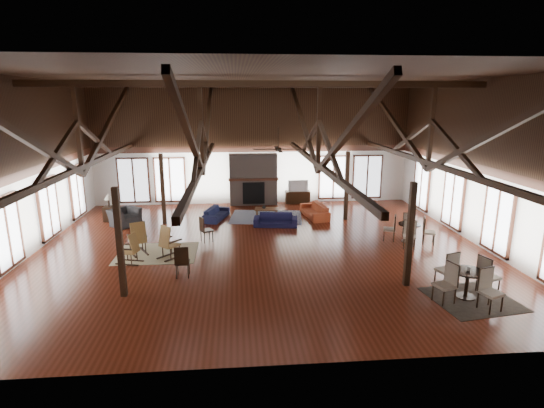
{
  "coord_description": "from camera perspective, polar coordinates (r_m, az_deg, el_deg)",
  "views": [
    {
      "loc": [
        -0.86,
        -14.53,
        5.26
      ],
      "look_at": [
        0.47,
        1.0,
        1.4
      ],
      "focal_mm": 28.0,
      "sensor_mm": 36.0,
      "label": 1
    }
  ],
  "objects": [
    {
      "name": "wall_front",
      "position": [
        7.91,
        1.55,
        -2.68
      ],
      "size": [
        16.0,
        0.02,
        6.0
      ],
      "primitive_type": "cube",
      "color": "white",
      "rests_on": "floor"
    },
    {
      "name": "side_table_lamp",
      "position": [
        20.08,
        -21.01,
        -0.82
      ],
      "size": [
        0.49,
        0.49,
        1.25
      ],
      "color": "black",
      "rests_on": "floor"
    },
    {
      "name": "floor",
      "position": [
        15.48,
        -1.43,
        -5.95
      ],
      "size": [
        16.0,
        16.0,
        0.0
      ],
      "primitive_type": "plane",
      "color": "#592012",
      "rests_on": "ground"
    },
    {
      "name": "sofa_navy_front",
      "position": [
        18.03,
        0.49,
        -2.15
      ],
      "size": [
        1.92,
        0.96,
        0.54
      ],
      "primitive_type": "imported",
      "rotation": [
        0.0,
        0.0,
        -0.14
      ],
      "color": "#16153B",
      "rests_on": "floor"
    },
    {
      "name": "side_chair_b",
      "position": [
        13.1,
        -12.01,
        -7.32
      ],
      "size": [
        0.43,
        0.43,
        1.0
      ],
      "rotation": [
        0.0,
        0.0,
        0.01
      ],
      "color": "black",
      "rests_on": "floor"
    },
    {
      "name": "cup_near",
      "position": [
        12.67,
        24.89,
        -7.96
      ],
      "size": [
        0.14,
        0.14,
        0.09
      ],
      "primitive_type": "imported",
      "rotation": [
        0.0,
        0.0,
        0.36
      ],
      "color": "#B2B2B2",
      "rests_on": "cafe_table_near"
    },
    {
      "name": "ceiling",
      "position": [
        14.58,
        -1.58,
        16.82
      ],
      "size": [
        16.0,
        14.0,
        0.02
      ],
      "primitive_type": "cube",
      "color": "black",
      "rests_on": "wall_back"
    },
    {
      "name": "rocking_chair_a",
      "position": [
        15.44,
        -17.57,
        -4.5
      ],
      "size": [
        0.86,
        1.03,
        1.18
      ],
      "rotation": [
        0.0,
        0.0,
        0.49
      ],
      "color": "olive",
      "rests_on": "floor"
    },
    {
      "name": "armchair",
      "position": [
        19.19,
        -19.21,
        -1.66
      ],
      "size": [
        1.46,
        1.48,
        0.73
      ],
      "primitive_type": "imported",
      "rotation": [
        0.0,
        0.0,
        0.92
      ],
      "color": "#29292B",
      "rests_on": "floor"
    },
    {
      "name": "rocking_chair_b",
      "position": [
        14.78,
        -13.81,
        -5.11
      ],
      "size": [
        0.96,
        0.98,
        1.16
      ],
      "rotation": [
        0.0,
        0.0,
        -0.76
      ],
      "color": "olive",
      "rests_on": "floor"
    },
    {
      "name": "vase",
      "position": [
        19.33,
        -1.09,
        -0.35
      ],
      "size": [
        0.22,
        0.22,
        0.18
      ],
      "primitive_type": "imported",
      "rotation": [
        0.0,
        0.0,
        0.33
      ],
      "color": "#B2B2B2",
      "rests_on": "coffee_table"
    },
    {
      "name": "sofa_navy_left",
      "position": [
        19.24,
        -7.5,
        -1.27
      ],
      "size": [
        1.89,
        1.19,
        0.52
      ],
      "primitive_type": "imported",
      "rotation": [
        0.0,
        0.0,
        1.26
      ],
      "color": "#141738",
      "rests_on": "floor"
    },
    {
      "name": "cup_far",
      "position": [
        16.72,
        18.27,
        -2.42
      ],
      "size": [
        0.15,
        0.15,
        0.09
      ],
      "primitive_type": "imported",
      "rotation": [
        0.0,
        0.0,
        -0.28
      ],
      "color": "#B2B2B2",
      "rests_on": "cafe_table_far"
    },
    {
      "name": "fireplace",
      "position": [
        21.59,
        -2.54,
        3.31
      ],
      "size": [
        2.5,
        0.69,
        2.6
      ],
      "color": "#6D5C53",
      "rests_on": "floor"
    },
    {
      "name": "ceiling_fan",
      "position": [
        13.69,
        0.84,
        7.51
      ],
      "size": [
        1.6,
        1.6,
        0.75
      ],
      "color": "black",
      "rests_on": "roof_truss"
    },
    {
      "name": "sofa_orange",
      "position": [
        19.52,
        5.75,
        -0.87
      ],
      "size": [
        2.15,
        1.09,
        0.6
      ],
      "primitive_type": "imported",
      "rotation": [
        0.0,
        0.0,
        -1.43
      ],
      "color": "#A13D1F",
      "rests_on": "floor"
    },
    {
      "name": "wall_left",
      "position": [
        16.35,
        -30.82,
        4.01
      ],
      "size": [
        0.02,
        14.0,
        6.0
      ],
      "primitive_type": "cube",
      "color": "white",
      "rests_on": "floor"
    },
    {
      "name": "television",
      "position": [
        21.95,
        3.48,
        2.5
      ],
      "size": [
        1.03,
        0.17,
        0.59
      ],
      "primitive_type": "imported",
      "rotation": [
        0.0,
        0.0,
        0.03
      ],
      "color": "#B2B2B2",
      "rests_on": "tv_console"
    },
    {
      "name": "post_grid",
      "position": [
        15.03,
        -1.47,
        -0.47
      ],
      "size": [
        8.16,
        7.16,
        3.05
      ],
      "color": "black",
      "rests_on": "floor"
    },
    {
      "name": "side_chair_a",
      "position": [
        16.16,
        -9.1,
        -3.13
      ],
      "size": [
        0.56,
        0.56,
        0.98
      ],
      "rotation": [
        0.0,
        0.0,
        -1.1
      ],
      "color": "black",
      "rests_on": "floor"
    },
    {
      "name": "rug_tan",
      "position": [
        15.51,
        -15.16,
        -6.39
      ],
      "size": [
        2.74,
        2.16,
        0.01
      ],
      "primitive_type": "cube",
      "rotation": [
        0.0,
        0.0,
        -0.0
      ],
      "color": "tan",
      "rests_on": "floor"
    },
    {
      "name": "wall_right",
      "position": [
        17.17,
        26.32,
        4.92
      ],
      "size": [
        0.02,
        14.0,
        6.0
      ],
      "primitive_type": "cube",
      "color": "white",
      "rests_on": "floor"
    },
    {
      "name": "rug_dark",
      "position": [
        12.92,
        25.32,
        -11.51
      ],
      "size": [
        2.39,
        2.22,
        0.01
      ],
      "primitive_type": "cube",
      "rotation": [
        0.0,
        0.0,
        0.14
      ],
      "color": "black",
      "rests_on": "floor"
    },
    {
      "name": "roof_truss",
      "position": [
        14.61,
        -1.53,
        9.08
      ],
      "size": [
        15.6,
        14.07,
        3.14
      ],
      "color": "black",
      "rests_on": "wall_back"
    },
    {
      "name": "rug_navy",
      "position": [
        19.45,
        -0.78,
        -1.75
      ],
      "size": [
        3.49,
        2.81,
        0.01
      ],
      "primitive_type": "cube",
      "rotation": [
        0.0,
        0.0,
        -0.13
      ],
      "color": "#1B244B",
      "rests_on": "floor"
    },
    {
      "name": "tv_console",
      "position": [
        22.08,
        3.46,
        0.95
      ],
      "size": [
        1.26,
        0.47,
        0.63
      ],
      "primitive_type": "cube",
      "color": "black",
      "rests_on": "floor"
    },
    {
      "name": "cafe_table_near",
      "position": [
        12.77,
        24.78,
        -9.14
      ],
      "size": [
        2.1,
        2.1,
        1.07
      ],
      "rotation": [
        0.0,
        0.0,
        0.29
      ],
      "color": "black",
      "rests_on": "floor"
    },
    {
      "name": "cafe_table_far",
      "position": [
        16.8,
        17.94,
        -3.26
      ],
      "size": [
        1.92,
        1.92,
        0.99
      ],
      "rotation": [
        0.0,
        0.0,
        -0.36
      ],
      "color": "black",
      "rests_on": "floor"
    },
    {
      "name": "coffee_table",
      "position": [
        19.4,
        -0.73,
        -0.75
      ],
      "size": [
        1.12,
        0.67,
        0.41
      ],
      "rotation": [
        0.0,
        0.0,
        -0.14
      ],
      "color": "brown",
      "rests_on": "floor"
    },
    {
      "name": "wall_back",
      "position": [
        21.67,
        -2.62,
        7.92
      ],
      "size": [
        16.0,
        0.02,
        6.0
      ],
      "primitive_type": "cube",
      "color": "white",
      "rests_on": "floor"
    },
    {
      "name": "rocking_chair_c",
      "position": [
        14.67,
        -18.39,
        -5.8
      ],
      "size": [
        0.89,
        0.62,
        1.04
      ],
      "rotation": [
        0.0,
        0.0,
        1.31
      ],
      "color": "olive",
      "rests_on": "floor"
    }
  ]
}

